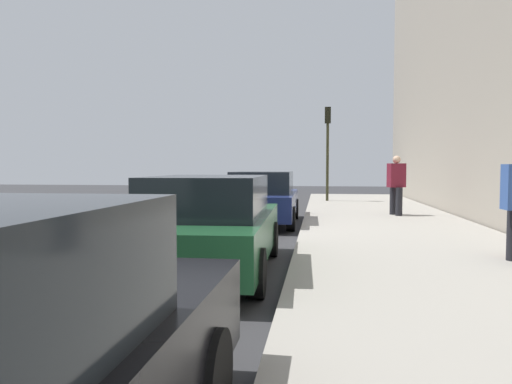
{
  "coord_description": "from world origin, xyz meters",
  "views": [
    {
      "loc": [
        -12.52,
        -1.44,
        1.66
      ],
      "look_at": [
        -0.4,
        0.16,
        1.0
      ],
      "focal_mm": 33.62,
      "sensor_mm": 36.0,
      "label": 1
    }
  ],
  "objects_px": {
    "parked_car_navy": "(263,198)",
    "traffic_light_pole": "(328,137)",
    "pedestrian_burgundy_coat": "(396,183)",
    "parked_car_green": "(211,225)"
  },
  "relations": [
    {
      "from": "parked_car_green",
      "to": "traffic_light_pole",
      "type": "bearing_deg",
      "value": -8.14
    },
    {
      "from": "parked_car_green",
      "to": "parked_car_navy",
      "type": "xyz_separation_m",
      "value": [
        6.34,
        -0.08,
        0.0
      ]
    },
    {
      "from": "parked_car_navy",
      "to": "pedestrian_burgundy_coat",
      "type": "height_order",
      "value": "pedestrian_burgundy_coat"
    },
    {
      "from": "pedestrian_burgundy_coat",
      "to": "parked_car_green",
      "type": "bearing_deg",
      "value": 153.37
    },
    {
      "from": "parked_car_navy",
      "to": "pedestrian_burgundy_coat",
      "type": "xyz_separation_m",
      "value": [
        1.68,
        -3.94,
        0.37
      ]
    },
    {
      "from": "parked_car_green",
      "to": "pedestrian_burgundy_coat",
      "type": "height_order",
      "value": "pedestrian_burgundy_coat"
    },
    {
      "from": "parked_car_green",
      "to": "pedestrian_burgundy_coat",
      "type": "relative_size",
      "value": 2.49
    },
    {
      "from": "pedestrian_burgundy_coat",
      "to": "traffic_light_pole",
      "type": "xyz_separation_m",
      "value": [
        6.06,
        2.01,
        1.8
      ]
    },
    {
      "from": "parked_car_navy",
      "to": "pedestrian_burgundy_coat",
      "type": "bearing_deg",
      "value": -66.93
    },
    {
      "from": "parked_car_navy",
      "to": "traffic_light_pole",
      "type": "relative_size",
      "value": 1.13
    }
  ]
}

